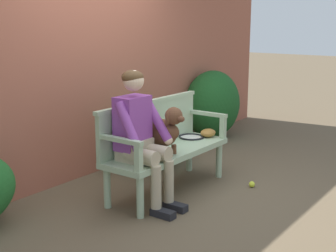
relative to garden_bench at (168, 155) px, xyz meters
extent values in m
plane|color=brown|center=(0.00, 0.00, -0.40)|extent=(40.00, 40.00, 0.00)
cube|color=#9E5642|center=(0.00, 1.24, 0.81)|extent=(8.00, 0.30, 2.42)
ellipsoid|color=#194C1E|center=(2.32, 0.85, 0.12)|extent=(1.03, 0.78, 1.04)
ellipsoid|color=#1E5B23|center=(0.69, 0.84, 0.00)|extent=(1.09, 0.91, 0.81)
cube|color=#9EB793|center=(0.00, 0.00, 0.03)|extent=(1.60, 0.53, 0.06)
cylinder|color=#9EB793|center=(-0.72, -0.21, -0.20)|extent=(0.07, 0.07, 0.40)
cylinder|color=#9EB793|center=(0.72, -0.21, -0.20)|extent=(0.07, 0.07, 0.40)
cylinder|color=#9EB793|center=(-0.72, 0.21, -0.20)|extent=(0.07, 0.07, 0.40)
cylinder|color=#9EB793|center=(0.72, 0.21, -0.20)|extent=(0.07, 0.07, 0.40)
cube|color=#9EB793|center=(0.00, 0.24, 0.29)|extent=(1.60, 0.05, 0.46)
cube|color=#9EB793|center=(0.00, 0.24, 0.54)|extent=(1.64, 0.06, 0.04)
cube|color=#9EB793|center=(-0.76, -0.23, 0.18)|extent=(0.06, 0.06, 0.24)
cube|color=#9EB793|center=(-0.76, 0.00, 0.32)|extent=(0.06, 0.53, 0.04)
cube|color=#9EB793|center=(0.76, -0.23, 0.18)|extent=(0.06, 0.06, 0.24)
cube|color=#9EB793|center=(0.76, 0.00, 0.32)|extent=(0.06, 0.53, 0.04)
cube|color=black|center=(-0.58, -0.37, -0.37)|extent=(0.10, 0.24, 0.07)
cylinder|color=tan|center=(-0.58, -0.29, -0.13)|extent=(0.10, 0.10, 0.41)
cylinder|color=tan|center=(-0.58, -0.12, 0.14)|extent=(0.15, 0.34, 0.15)
cube|color=black|center=(-0.38, -0.37, -0.37)|extent=(0.10, 0.24, 0.07)
cylinder|color=tan|center=(-0.38, -0.29, -0.13)|extent=(0.10, 0.10, 0.41)
cylinder|color=tan|center=(-0.38, -0.12, 0.14)|extent=(0.15, 0.34, 0.15)
cube|color=tan|center=(-0.48, 0.05, 0.16)|extent=(0.32, 0.24, 0.20)
cube|color=#843D93|center=(-0.48, 0.07, 0.42)|extent=(0.34, 0.22, 0.52)
cylinder|color=#843D93|center=(-0.69, -0.06, 0.44)|extent=(0.14, 0.35, 0.45)
sphere|color=beige|center=(-0.71, -0.19, 0.24)|extent=(0.09, 0.09, 0.09)
cylinder|color=#843D93|center=(-0.27, -0.06, 0.44)|extent=(0.14, 0.35, 0.45)
sphere|color=beige|center=(-0.25, -0.19, 0.24)|extent=(0.09, 0.09, 0.09)
sphere|color=beige|center=(-0.48, 0.05, 0.83)|extent=(0.20, 0.20, 0.20)
ellipsoid|color=#51381E|center=(-0.48, 0.06, 0.86)|extent=(0.21, 0.21, 0.14)
cylinder|color=brown|center=(-0.23, -0.14, 0.11)|extent=(0.05, 0.05, 0.09)
cylinder|color=brown|center=(-0.10, -0.15, 0.11)|extent=(0.05, 0.05, 0.09)
cylinder|color=brown|center=(-0.21, 0.08, 0.11)|extent=(0.05, 0.05, 0.09)
cylinder|color=brown|center=(-0.08, 0.06, 0.11)|extent=(0.05, 0.05, 0.09)
ellipsoid|color=brown|center=(-0.16, -0.04, 0.28)|extent=(0.27, 0.37, 0.28)
sphere|color=brown|center=(-0.17, -0.16, 0.30)|extent=(0.16, 0.16, 0.16)
sphere|color=brown|center=(-0.17, -0.19, 0.47)|extent=(0.18, 0.18, 0.18)
ellipsoid|color=brown|center=(-0.18, -0.27, 0.45)|extent=(0.08, 0.11, 0.07)
ellipsoid|color=brown|center=(-0.24, -0.18, 0.46)|extent=(0.06, 0.05, 0.13)
ellipsoid|color=brown|center=(-0.09, -0.19, 0.46)|extent=(0.06, 0.05, 0.13)
sphere|color=brown|center=(-0.14, 0.13, 0.33)|extent=(0.08, 0.08, 0.08)
torus|color=black|center=(0.56, 0.08, 0.07)|extent=(0.35, 0.35, 0.02)
cylinder|color=silver|center=(0.56, 0.08, 0.06)|extent=(0.25, 0.25, 0.00)
cube|color=black|center=(0.52, 0.23, 0.08)|extent=(0.05, 0.08, 0.02)
cylinder|color=black|center=(0.48, 0.37, 0.08)|extent=(0.08, 0.22, 0.03)
ellipsoid|color=#9E6B2D|center=(0.72, -0.05, 0.11)|extent=(0.25, 0.21, 0.09)
sphere|color=#CCDB33|center=(0.63, -0.68, -0.37)|extent=(0.07, 0.07, 0.07)
camera|label=1|loc=(-3.89, -2.83, 1.40)|focal=50.77mm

